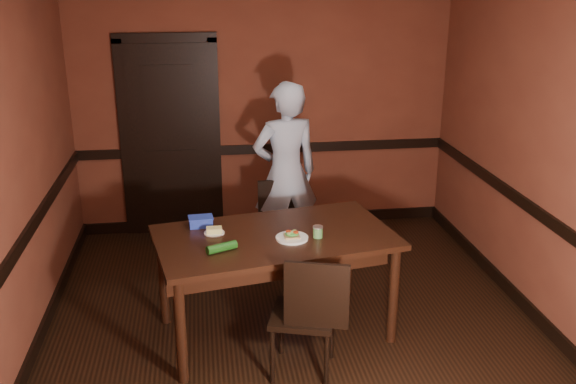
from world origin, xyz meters
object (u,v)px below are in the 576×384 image
object	(u,v)px
dining_table	(275,284)
sandwich_plate	(292,237)
person	(286,173)
chair_near	(303,313)
chair_far	(281,229)
food_tub	(201,221)
sauce_jar	(318,232)
cheese_saucer	(214,231)

from	to	relation	value
dining_table	sandwich_plate	bearing A→B (deg)	-49.92
person	chair_near	bearing A→B (deg)	74.22
chair_far	food_tub	distance (m)	1.22
chair_near	sandwich_plate	distance (m)	0.60
chair_far	sauce_jar	distance (m)	1.29
dining_table	chair_near	bearing A→B (deg)	-87.07
chair_near	cheese_saucer	xyz separation A→B (m)	(-0.59, 0.64, 0.39)
chair_near	sandwich_plate	size ratio (longest dim) A/B	3.82
person	sandwich_plate	size ratio (longest dim) A/B	7.26
person	cheese_saucer	xyz separation A→B (m)	(-0.72, -1.28, -0.03)
sauce_jar	food_tub	xyz separation A→B (m)	(-0.87, 0.34, -0.01)
sauce_jar	cheese_saucer	world-z (taller)	sauce_jar
person	sauce_jar	xyz separation A→B (m)	(0.05, -1.46, -0.01)
sauce_jar	food_tub	bearing A→B (deg)	158.47
dining_table	sandwich_plate	size ratio (longest dim) A/B	7.28
person	cheese_saucer	size ratio (longest dim) A/B	11.36
sauce_jar	sandwich_plate	bearing A→B (deg)	-178.94
dining_table	chair_far	world-z (taller)	chair_far
dining_table	chair_far	distance (m)	1.12
dining_table	chair_near	size ratio (longest dim) A/B	1.91
sandwich_plate	sauce_jar	bearing A→B (deg)	1.06
chair_far	cheese_saucer	xyz separation A→B (m)	(-0.64, -1.02, 0.43)
chair_far	chair_near	distance (m)	1.66
chair_far	person	xyz separation A→B (m)	(0.08, 0.26, 0.47)
sandwich_plate	sauce_jar	world-z (taller)	sauce_jar
cheese_saucer	food_tub	distance (m)	0.19
chair_near	cheese_saucer	distance (m)	0.95
sauce_jar	cheese_saucer	distance (m)	0.79
dining_table	sauce_jar	xyz separation A→B (m)	(0.31, -0.09, 0.47)
food_tub	sandwich_plate	bearing A→B (deg)	-32.05
chair_far	chair_near	size ratio (longest dim) A/B	0.91
dining_table	food_tub	world-z (taller)	food_tub
person	sauce_jar	bearing A→B (deg)	80.13
dining_table	chair_far	size ratio (longest dim) A/B	2.10
sandwich_plate	chair_far	bearing A→B (deg)	86.86
person	sandwich_plate	xyz separation A→B (m)	(-0.15, -1.46, -0.04)
dining_table	person	size ratio (longest dim) A/B	1.00
chair_far	person	size ratio (longest dim) A/B	0.48
food_tub	dining_table	bearing A→B (deg)	-29.06
food_tub	cheese_saucer	bearing A→B (deg)	-63.48
sauce_jar	chair_near	bearing A→B (deg)	-111.62
chair_near	chair_far	bearing A→B (deg)	-74.95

